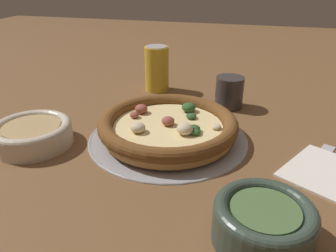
{
  "coord_description": "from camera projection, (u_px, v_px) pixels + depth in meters",
  "views": [
    {
      "loc": [
        -0.57,
        -0.15,
        0.32
      ],
      "look_at": [
        0.0,
        0.0,
        0.03
      ],
      "focal_mm": 35.0,
      "sensor_mm": 36.0,
      "label": 1
    }
  ],
  "objects": [
    {
      "name": "ground_plane",
      "position": [
        168.0,
        138.0,
        0.67
      ],
      "size": [
        3.0,
        3.0,
        0.0
      ],
      "primitive_type": "plane",
      "color": "brown"
    },
    {
      "name": "pizza_tray",
      "position": [
        168.0,
        136.0,
        0.67
      ],
      "size": [
        0.32,
        0.32,
        0.01
      ],
      "color": "#9E9EA3",
      "rests_on": "ground_plane"
    },
    {
      "name": "pizza",
      "position": [
        168.0,
        126.0,
        0.66
      ],
      "size": [
        0.28,
        0.28,
        0.04
      ],
      "color": "tan",
      "rests_on": "pizza_tray"
    },
    {
      "name": "bowl_near",
      "position": [
        32.0,
        133.0,
        0.64
      ],
      "size": [
        0.15,
        0.15,
        0.05
      ],
      "color": "beige",
      "rests_on": "ground_plane"
    },
    {
      "name": "bowl_far",
      "position": [
        264.0,
        221.0,
        0.41
      ],
      "size": [
        0.13,
        0.13,
        0.06
      ],
      "color": "#334238",
      "rests_on": "ground_plane"
    },
    {
      "name": "drinking_cup",
      "position": [
        229.0,
        92.0,
        0.8
      ],
      "size": [
        0.07,
        0.07,
        0.08
      ],
      "color": "#383333",
      "rests_on": "ground_plane"
    },
    {
      "name": "napkin",
      "position": [
        321.0,
        169.0,
        0.56
      ],
      "size": [
        0.18,
        0.16,
        0.01
      ],
      "rotation": [
        0.0,
        0.0,
        -0.53
      ],
      "color": "white",
      "rests_on": "ground_plane"
    },
    {
      "name": "fork",
      "position": [
        318.0,
        161.0,
        0.59
      ],
      "size": [
        0.16,
        0.09,
        0.0
      ],
      "rotation": [
        0.0,
        0.0,
        5.86
      ],
      "color": "#B7B7BC",
      "rests_on": "ground_plane"
    },
    {
      "name": "beverage_can",
      "position": [
        157.0,
        69.0,
        0.9
      ],
      "size": [
        0.07,
        0.07,
        0.12
      ],
      "color": "gold",
      "rests_on": "ground_plane"
    }
  ]
}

